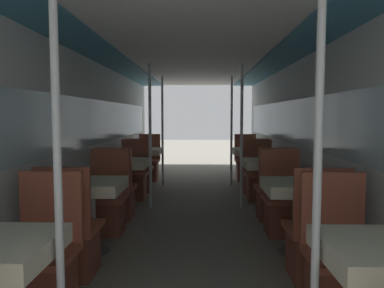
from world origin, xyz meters
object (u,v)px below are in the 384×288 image
at_px(dining_table_left_2, 126,166).
at_px(chair_right_far_3, 246,167).
at_px(chair_right_far_1, 283,210).
at_px(dining_table_left_1, 91,190).
at_px(chair_left_near_2, 117,198).
at_px(support_pole_left_3, 162,131).
at_px(chair_left_far_1, 107,209).
at_px(dining_table_right_2, 266,166).
at_px(support_pole_right_3, 231,132).
at_px(chair_left_far_0, 43,272).
at_px(chair_right_far_2, 259,182).
at_px(chair_left_far_2, 134,182).
at_px(chair_right_near_1, 315,246).
at_px(dining_table_left_3, 144,154).
at_px(chair_left_near_1, 71,244).
at_px(chair_left_near_3, 139,176).
at_px(chair_left_far_3, 149,167).
at_px(support_pole_left_2, 150,137).
at_px(support_pole_right_0, 317,178).
at_px(dining_table_right_3, 250,154).
at_px(chair_right_near_2, 273,199).
at_px(chair_right_near_3, 254,176).
at_px(support_pole_left_0, 58,177).
at_px(chair_right_far_0, 340,275).
at_px(support_pole_right_2, 241,137).

height_order(dining_table_left_2, chair_right_far_3, chair_right_far_3).
bearing_deg(chair_right_far_1, dining_table_left_1, 16.30).
xyz_separation_m(chair_left_near_2, chair_right_far_1, (2.10, -0.59, 0.00)).
relative_size(support_pole_left_3, chair_right_far_1, 2.18).
xyz_separation_m(dining_table_left_1, chair_left_far_1, (0.00, 0.62, -0.35)).
distance_m(dining_table_right_2, support_pole_right_3, 1.91).
relative_size(chair_left_far_0, chair_right_far_2, 1.00).
relative_size(chair_left_far_2, chair_right_near_1, 1.00).
xyz_separation_m(dining_table_left_2, chair_right_far_1, (2.10, -1.20, -0.35)).
distance_m(chair_left_far_1, dining_table_left_3, 3.04).
relative_size(chair_left_near_1, chair_left_near_3, 1.00).
distance_m(chair_left_far_0, chair_left_near_3, 4.22).
distance_m(chair_left_near_2, chair_left_far_3, 3.05).
xyz_separation_m(dining_table_left_3, chair_right_near_1, (2.10, -4.25, -0.35)).
height_order(dining_table_left_1, support_pole_right_3, support_pole_right_3).
height_order(chair_left_far_0, support_pole_left_2, support_pole_left_2).
xyz_separation_m(support_pole_left_3, support_pole_right_0, (1.37, -5.46, 0.00)).
distance_m(dining_table_left_2, support_pole_right_3, 2.55).
relative_size(chair_left_near_3, support_pole_left_3, 0.46).
bearing_deg(support_pole_right_0, dining_table_right_3, 86.14).
bearing_deg(chair_right_near_2, dining_table_left_3, 130.84).
height_order(dining_table_right_2, chair_right_near_3, chair_right_near_3).
bearing_deg(support_pole_left_2, dining_table_left_1, -101.44).
distance_m(chair_left_far_3, chair_right_near_2, 3.71).
bearing_deg(support_pole_left_0, dining_table_left_1, 101.44).
distance_m(chair_right_far_0, support_pole_right_2, 3.15).
height_order(chair_left_far_2, support_pole_right_2, support_pole_right_2).
relative_size(chair_left_near_3, chair_right_far_2, 1.00).
distance_m(chair_left_far_3, chair_right_far_2, 2.78).
distance_m(dining_table_left_3, chair_right_near_2, 3.24).
bearing_deg(support_pole_right_0, chair_left_near_1, 145.28).
bearing_deg(chair_right_far_3, chair_right_near_2, 90.00).
relative_size(chair_left_far_3, support_pole_left_3, 0.46).
bearing_deg(chair_left_far_2, dining_table_right_3, -150.24).
xyz_separation_m(chair_left_far_3, chair_right_far_3, (2.10, 0.00, 0.00)).
bearing_deg(chair_left_far_2, chair_left_near_2, 90.00).
height_order(support_pole_left_0, dining_table_right_3, support_pole_left_0).
distance_m(dining_table_left_1, chair_right_near_1, 2.22).
bearing_deg(dining_table_right_3, chair_right_far_3, 90.00).
relative_size(chair_right_far_1, dining_table_right_3, 1.34).
relative_size(support_pole_left_0, dining_table_right_2, 2.92).
bearing_deg(chair_right_far_2, chair_left_near_2, 30.33).
relative_size(support_pole_left_3, dining_table_right_3, 2.92).
xyz_separation_m(dining_table_left_3, chair_right_far_0, (2.10, -4.84, -0.35)).
relative_size(chair_left_far_3, chair_right_near_1, 1.00).
xyz_separation_m(chair_left_near_3, support_pole_left_3, (0.37, 0.62, 0.79)).
xyz_separation_m(dining_table_left_3, chair_left_far_3, (0.00, 0.62, -0.35)).
xyz_separation_m(dining_table_left_3, support_pole_left_3, (0.37, 0.00, 0.44)).
xyz_separation_m(support_pole_right_0, chair_right_far_3, (0.37, 6.07, -0.79)).
xyz_separation_m(chair_left_near_1, dining_table_right_3, (2.10, 4.25, 0.35)).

